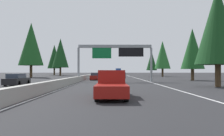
# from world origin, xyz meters

# --- Properties ---
(ground_plane) EXTENTS (320.00, 320.00, 0.00)m
(ground_plane) POSITION_xyz_m (60.00, 0.00, 0.00)
(ground_plane) COLOR #262628
(median_barrier) EXTENTS (180.00, 0.56, 0.90)m
(median_barrier) POSITION_xyz_m (80.00, 0.30, 0.45)
(median_barrier) COLOR #9E9B93
(median_barrier) RESTS_ON ground
(shoulder_stripe_right) EXTENTS (160.00, 0.16, 0.01)m
(shoulder_stripe_right) POSITION_xyz_m (70.00, -11.52, 0.01)
(shoulder_stripe_right) COLOR silver
(shoulder_stripe_right) RESTS_ON ground
(shoulder_stripe_median) EXTENTS (160.00, 0.16, 0.01)m
(shoulder_stripe_median) POSITION_xyz_m (70.00, -0.25, 0.01)
(shoulder_stripe_median) COLOR silver
(shoulder_stripe_median) RESTS_ON ground
(sign_gantry_overhead) EXTENTS (0.50, 12.68, 6.23)m
(sign_gantry_overhead) POSITION_xyz_m (33.91, -6.04, 4.96)
(sign_gantry_overhead) COLOR gray
(sign_gantry_overhead) RESTS_ON ground
(pickup_mid_left) EXTENTS (5.60, 2.00, 1.86)m
(pickup_mid_left) POSITION_xyz_m (12.41, -5.30, 0.91)
(pickup_mid_left) COLOR maroon
(pickup_mid_left) RESTS_ON ground
(sedan_distant_a) EXTENTS (4.40, 1.80, 1.47)m
(sedan_distant_a) POSITION_xyz_m (40.45, -2.03, 0.68)
(sedan_distant_a) COLOR maroon
(sedan_distant_a) RESTS_ON ground
(sedan_far_center) EXTENTS (4.40, 1.80, 1.47)m
(sedan_far_center) POSITION_xyz_m (70.02, -1.84, 0.68)
(sedan_far_center) COLOR #2D6B38
(sedan_far_center) RESTS_ON ground
(minivan_distant_b) EXTENTS (5.00, 1.95, 1.69)m
(minivan_distant_b) POSITION_xyz_m (90.60, -1.91, 0.95)
(minivan_distant_b) COLOR red
(minivan_distant_b) RESTS_ON ground
(bus_mid_center) EXTENTS (11.50, 2.55, 3.10)m
(bus_mid_center) POSITION_xyz_m (112.83, -8.80, 1.72)
(bus_mid_center) COLOR #1E4793
(bus_mid_center) RESTS_ON ground
(sedan_near_right) EXTENTS (4.40, 1.80, 1.47)m
(sedan_near_right) POSITION_xyz_m (96.29, -8.77, 0.68)
(sedan_near_right) COLOR maroon
(sedan_near_right) RESTS_ON ground
(oncoming_near) EXTENTS (4.40, 1.80, 1.47)m
(oncoming_near) POSITION_xyz_m (24.55, 6.60, 0.68)
(oncoming_near) COLOR black
(oncoming_near) RESTS_ON ground
(conifer_right_foreground) EXTENTS (5.08, 5.08, 11.54)m
(conifer_right_foreground) POSITION_xyz_m (21.94, -17.40, 7.01)
(conifer_right_foreground) COLOR #4C3823
(conifer_right_foreground) RESTS_ON ground
(conifer_right_near) EXTENTS (4.39, 4.39, 9.97)m
(conifer_right_near) POSITION_xyz_m (38.69, -20.77, 6.06)
(conifer_right_near) COLOR #4C3823
(conifer_right_near) RESTS_ON ground
(conifer_right_mid) EXTENTS (5.03, 5.03, 11.43)m
(conifer_right_mid) POSITION_xyz_m (66.41, -21.57, 6.95)
(conifer_right_mid) COLOR #4C3823
(conifer_right_mid) RESTS_ON ground
(conifer_right_far) EXTENTS (4.10, 4.10, 9.32)m
(conifer_right_far) POSITION_xyz_m (80.47, -20.69, 5.66)
(conifer_right_far) COLOR #4C3823
(conifer_right_far) RESTS_ON ground
(conifer_left_near) EXTENTS (6.74, 6.74, 15.31)m
(conifer_left_near) POSITION_xyz_m (57.68, 17.17, 9.31)
(conifer_left_near) COLOR #4C3823
(conifer_left_near) RESTS_ON ground
(conifer_left_mid) EXTENTS (6.27, 6.27, 14.24)m
(conifer_left_mid) POSITION_xyz_m (79.99, 14.27, 8.66)
(conifer_left_mid) COLOR #4C3823
(conifer_left_mid) RESTS_ON ground
(conifer_left_far) EXTENTS (5.86, 5.86, 13.31)m
(conifer_left_far) POSITION_xyz_m (91.99, 19.77, 8.09)
(conifer_left_far) COLOR #4C3823
(conifer_left_far) RESTS_ON ground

